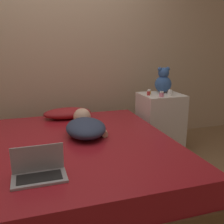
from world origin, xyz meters
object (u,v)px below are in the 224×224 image
teddy_bear (163,81)px  bottle_pink (162,94)px  pillow (67,113)px  bottle_red (149,93)px  bottle_white (170,93)px  person_lying (85,126)px  bottle_amber (149,92)px  laptop (39,171)px

teddy_bear → bottle_pink: size_ratio=4.97×
pillow → bottle_red: bearing=-8.4°
bottle_pink → bottle_red: bearing=128.9°
teddy_bear → bottle_white: 0.22m
person_lying → bottle_white: (1.11, 0.38, 0.19)m
person_lying → bottle_amber: bottle_amber is taller
laptop → bottle_pink: bottle_pink is taller
bottle_red → pillow: bearing=171.6°
pillow → person_lying: bearing=-81.7°
teddy_bear → bottle_red: (-0.25, -0.12, -0.11)m
pillow → teddy_bear: 1.25m
laptop → pillow: bearing=73.8°
bottle_amber → bottle_red: (-0.04, -0.06, 0.00)m
laptop → person_lying: bearing=57.3°
pillow → teddy_bear: bearing=-1.1°
person_lying → bottle_white: size_ratio=10.55×
bottle_red → bottle_pink: bearing=-51.1°
pillow → bottle_red: size_ratio=8.47×
bottle_pink → pillow: bearing=165.7°
teddy_bear → bottle_amber: (-0.21, -0.06, -0.11)m
pillow → bottle_pink: bottle_pink is taller
teddy_bear → bottle_red: bearing=-155.1°
teddy_bear → bottle_pink: teddy_bear is taller
teddy_bear → bottle_amber: 0.25m
bottle_red → teddy_bear: bearing=24.9°
bottle_white → bottle_amber: bearing=146.0°
pillow → bottle_amber: bearing=-4.7°
bottle_amber → bottle_pink: bearing=-71.3°
bottle_amber → teddy_bear: bearing=15.5°
laptop → bottle_red: (1.33, 1.19, 0.22)m
pillow → bottle_white: bearing=-10.4°
laptop → bottle_amber: bearing=41.9°
pillow → bottle_amber: (1.00, -0.08, 0.21)m
pillow → bottle_white: bottle_white is taller
bottle_amber → person_lying: bearing=-150.5°
pillow → bottle_pink: (1.06, -0.27, 0.21)m
person_lying → laptop: bearing=-116.8°
pillow → person_lying: 0.60m
pillow → bottle_white: (1.20, -0.22, 0.21)m
bottle_white → bottle_pink: bottle_white is taller
bottle_white → bottle_red: (-0.24, 0.08, -0.00)m
laptop → bottle_white: bottle_white is taller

